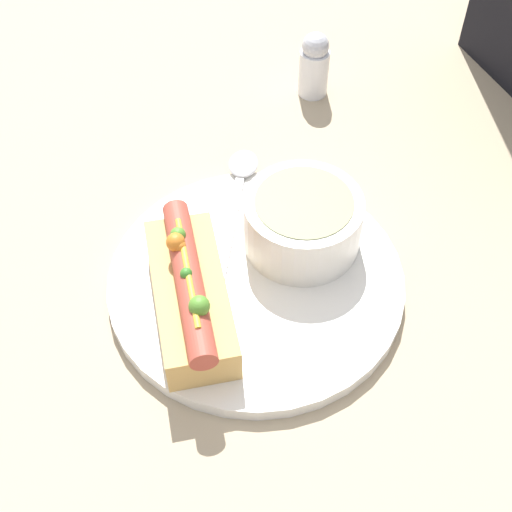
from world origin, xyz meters
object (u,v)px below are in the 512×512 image
object	(u,v)px
hot_dog	(190,292)
salt_shaker	(314,65)
spoon	(240,181)
soup_bowl	(303,220)

from	to	relation	value
hot_dog	salt_shaker	size ratio (longest dim) A/B	2.09
spoon	hot_dog	bearing A→B (deg)	172.71
hot_dog	salt_shaker	distance (m)	0.33
salt_shaker	hot_dog	bearing A→B (deg)	-43.84
hot_dog	salt_shaker	bearing A→B (deg)	147.26
soup_bowl	spoon	bearing A→B (deg)	-165.35
soup_bowl	salt_shaker	xyz separation A→B (m)	(-0.21, 0.11, -0.01)
soup_bowl	spoon	size ratio (longest dim) A/B	0.69
spoon	soup_bowl	bearing A→B (deg)	-135.21
hot_dog	soup_bowl	size ratio (longest dim) A/B	1.51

